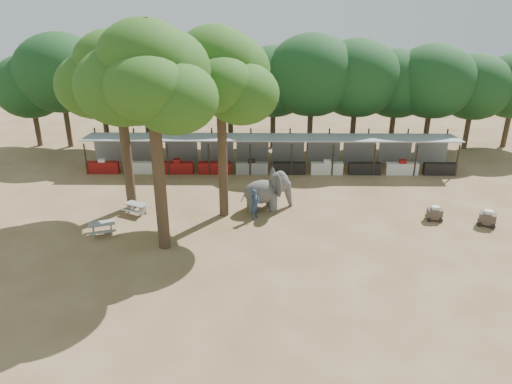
{
  "coord_description": "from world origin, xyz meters",
  "views": [
    {
      "loc": [
        -0.68,
        -21.89,
        13.95
      ],
      "look_at": [
        -1.0,
        5.0,
        2.0
      ],
      "focal_mm": 35.0,
      "sensor_mm": 36.0,
      "label": 1
    }
  ],
  "objects_px": {
    "yard_tree_center": "(149,78)",
    "yard_tree_back": "(218,76)",
    "cart_front": "(435,213)",
    "cart_back": "(487,218)",
    "picnic_table_near": "(102,227)",
    "elephant": "(268,191)",
    "handler": "(255,204)",
    "picnic_table_far": "(136,207)",
    "yard_tree_left": "(117,79)"
  },
  "relations": [
    {
      "from": "yard_tree_left",
      "to": "handler",
      "type": "relative_size",
      "value": 5.72
    },
    {
      "from": "handler",
      "to": "picnic_table_near",
      "type": "distance_m",
      "value": 9.05
    },
    {
      "from": "handler",
      "to": "cart_back",
      "type": "height_order",
      "value": "handler"
    },
    {
      "from": "picnic_table_near",
      "to": "cart_front",
      "type": "height_order",
      "value": "cart_front"
    },
    {
      "from": "yard_tree_center",
      "to": "handler",
      "type": "bearing_deg",
      "value": 33.29
    },
    {
      "from": "yard_tree_center",
      "to": "cart_front",
      "type": "height_order",
      "value": "yard_tree_center"
    },
    {
      "from": "yard_tree_center",
      "to": "cart_back",
      "type": "bearing_deg",
      "value": 7.59
    },
    {
      "from": "yard_tree_back",
      "to": "elephant",
      "type": "xyz_separation_m",
      "value": [
        2.86,
        0.71,
        -7.29
      ]
    },
    {
      "from": "picnic_table_far",
      "to": "yard_tree_center",
      "type": "bearing_deg",
      "value": -34.55
    },
    {
      "from": "yard_tree_center",
      "to": "cart_front",
      "type": "relative_size",
      "value": 11.84
    },
    {
      "from": "yard_tree_back",
      "to": "cart_front",
      "type": "height_order",
      "value": "yard_tree_back"
    },
    {
      "from": "yard_tree_center",
      "to": "handler",
      "type": "xyz_separation_m",
      "value": [
        5.07,
        3.33,
        -8.24
      ]
    },
    {
      "from": "cart_back",
      "to": "cart_front",
      "type": "bearing_deg",
      "value": -168.97
    },
    {
      "from": "yard_tree_left",
      "to": "picnic_table_near",
      "type": "distance_m",
      "value": 8.64
    },
    {
      "from": "yard_tree_back",
      "to": "cart_back",
      "type": "distance_m",
      "value": 17.89
    },
    {
      "from": "picnic_table_near",
      "to": "cart_back",
      "type": "distance_m",
      "value": 22.66
    },
    {
      "from": "elephant",
      "to": "yard_tree_center",
      "type": "bearing_deg",
      "value": -155.4
    },
    {
      "from": "picnic_table_far",
      "to": "cart_back",
      "type": "height_order",
      "value": "cart_back"
    },
    {
      "from": "yard_tree_back",
      "to": "handler",
      "type": "distance_m",
      "value": 7.88
    },
    {
      "from": "elephant",
      "to": "picnic_table_far",
      "type": "height_order",
      "value": "elephant"
    },
    {
      "from": "yard_tree_left",
      "to": "elephant",
      "type": "xyz_separation_m",
      "value": [
        8.86,
        -0.29,
        -6.95
      ]
    },
    {
      "from": "handler",
      "to": "picnic_table_far",
      "type": "distance_m",
      "value": 7.47
    },
    {
      "from": "yard_tree_center",
      "to": "yard_tree_back",
      "type": "height_order",
      "value": "yard_tree_center"
    },
    {
      "from": "yard_tree_left",
      "to": "cart_front",
      "type": "height_order",
      "value": "yard_tree_left"
    },
    {
      "from": "elephant",
      "to": "handler",
      "type": "relative_size",
      "value": 1.75
    },
    {
      "from": "elephant",
      "to": "cart_front",
      "type": "height_order",
      "value": "elephant"
    },
    {
      "from": "yard_tree_left",
      "to": "picnic_table_near",
      "type": "xyz_separation_m",
      "value": [
        -0.71,
        -3.81,
        -7.72
      ]
    },
    {
      "from": "yard_tree_center",
      "to": "picnic_table_far",
      "type": "relative_size",
      "value": 6.86
    },
    {
      "from": "picnic_table_far",
      "to": "yard_tree_back",
      "type": "bearing_deg",
      "value": 25.27
    },
    {
      "from": "cart_front",
      "to": "cart_back",
      "type": "bearing_deg",
      "value": -7.05
    },
    {
      "from": "elephant",
      "to": "cart_front",
      "type": "bearing_deg",
      "value": -22.64
    },
    {
      "from": "picnic_table_far",
      "to": "cart_back",
      "type": "xyz_separation_m",
      "value": [
        21.27,
        -1.39,
        0.05
      ]
    },
    {
      "from": "handler",
      "to": "picnic_table_near",
      "type": "xyz_separation_m",
      "value": [
        -8.78,
        -2.14,
        -0.49
      ]
    },
    {
      "from": "handler",
      "to": "picnic_table_far",
      "type": "height_order",
      "value": "handler"
    },
    {
      "from": "yard_tree_back",
      "to": "cart_back",
      "type": "bearing_deg",
      "value": -5.31
    },
    {
      "from": "yard_tree_back",
      "to": "picnic_table_near",
      "type": "distance_m",
      "value": 10.86
    },
    {
      "from": "handler",
      "to": "yard_tree_left",
      "type": "bearing_deg",
      "value": 111.79
    },
    {
      "from": "yard_tree_back",
      "to": "cart_front",
      "type": "bearing_deg",
      "value": -3.51
    },
    {
      "from": "yard_tree_back",
      "to": "handler",
      "type": "xyz_separation_m",
      "value": [
        2.07,
        -0.67,
        -7.58
      ]
    },
    {
      "from": "picnic_table_far",
      "to": "cart_front",
      "type": "relative_size",
      "value": 1.72
    },
    {
      "from": "picnic_table_near",
      "to": "picnic_table_far",
      "type": "bearing_deg",
      "value": 45.2
    },
    {
      "from": "elephant",
      "to": "picnic_table_far",
      "type": "bearing_deg",
      "value": 171.35
    },
    {
      "from": "handler",
      "to": "picnic_table_far",
      "type": "relative_size",
      "value": 1.1
    },
    {
      "from": "elephant",
      "to": "handler",
      "type": "distance_m",
      "value": 1.62
    },
    {
      "from": "elephant",
      "to": "yard_tree_back",
      "type": "bearing_deg",
      "value": 179.74
    },
    {
      "from": "cart_back",
      "to": "picnic_table_near",
      "type": "bearing_deg",
      "value": -152.42
    },
    {
      "from": "handler",
      "to": "cart_front",
      "type": "height_order",
      "value": "handler"
    },
    {
      "from": "yard_tree_left",
      "to": "elephant",
      "type": "relative_size",
      "value": 3.26
    },
    {
      "from": "yard_tree_back",
      "to": "cart_front",
      "type": "distance_m",
      "value": 15.33
    },
    {
      "from": "elephant",
      "to": "picnic_table_near",
      "type": "height_order",
      "value": "elephant"
    }
  ]
}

